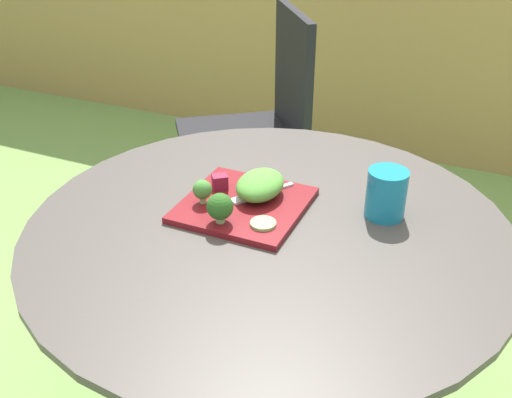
% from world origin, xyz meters
% --- Properties ---
extents(bamboo_fence, '(8.00, 0.08, 1.26)m').
position_xyz_m(bamboo_fence, '(0.00, 1.95, 0.63)').
color(bamboo_fence, '#9E7F47').
rests_on(bamboo_fence, ground_plane).
extents(patio_table, '(0.99, 0.99, 0.70)m').
position_xyz_m(patio_table, '(0.00, 0.00, 0.48)').
color(patio_table, '#423D38').
rests_on(patio_table, ground_plane).
extents(patio_chair, '(0.61, 0.61, 0.90)m').
position_xyz_m(patio_chair, '(-0.42, 0.95, 0.53)').
color(patio_chair, black).
rests_on(patio_chair, ground_plane).
extents(salad_plate, '(0.25, 0.25, 0.01)m').
position_xyz_m(salad_plate, '(-0.07, 0.04, 0.71)').
color(salad_plate, maroon).
rests_on(salad_plate, patio_table).
extents(drinking_glass, '(0.08, 0.08, 0.10)m').
position_xyz_m(drinking_glass, '(0.21, 0.13, 0.75)').
color(drinking_glass, teal).
rests_on(drinking_glass, patio_table).
extents(fork, '(0.10, 0.14, 0.00)m').
position_xyz_m(fork, '(-0.06, 0.07, 0.72)').
color(fork, silver).
rests_on(fork, salad_plate).
extents(lettuce_mound, '(0.10, 0.13, 0.05)m').
position_xyz_m(lettuce_mound, '(-0.05, 0.08, 0.74)').
color(lettuce_mound, '#519338').
rests_on(lettuce_mound, salad_plate).
extents(broccoli_floret_0, '(0.04, 0.04, 0.05)m').
position_xyz_m(broccoli_floret_0, '(-0.15, 0.00, 0.75)').
color(broccoli_floret_0, '#99B770').
rests_on(broccoli_floret_0, salad_plate).
extents(broccoli_floret_1, '(0.05, 0.05, 0.06)m').
position_xyz_m(broccoli_floret_1, '(-0.08, -0.05, 0.75)').
color(broccoli_floret_1, '#99B770').
rests_on(broccoli_floret_1, salad_plate).
extents(cucumber_slice_0, '(0.05, 0.05, 0.01)m').
position_xyz_m(cucumber_slice_0, '(-0.00, -0.03, 0.72)').
color(cucumber_slice_0, '#8EB766').
rests_on(cucumber_slice_0, salad_plate).
extents(beet_chunk_0, '(0.04, 0.04, 0.03)m').
position_xyz_m(beet_chunk_0, '(-0.15, 0.07, 0.73)').
color(beet_chunk_0, maroon).
rests_on(beet_chunk_0, salad_plate).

